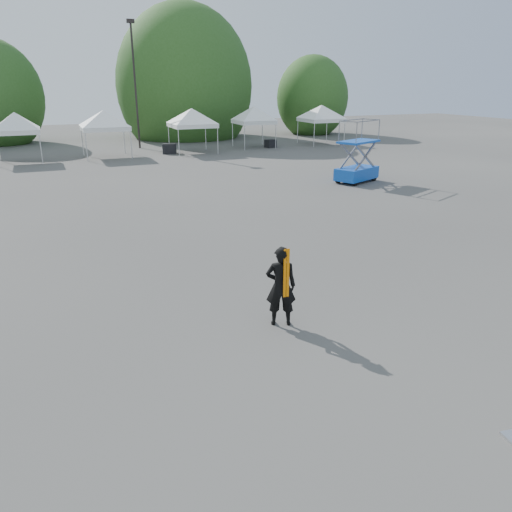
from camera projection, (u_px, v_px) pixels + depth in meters
name	position (u px, v px, depth m)	size (l,w,h in m)	color
ground	(259.00, 300.00, 12.67)	(120.00, 120.00, 0.00)	#474442
light_pole_east	(135.00, 78.00, 39.74)	(0.60, 0.25, 9.80)	black
tree_mid_e	(185.00, 86.00, 48.25)	(5.12, 5.12, 7.79)	#382314
tree_far_e	(312.00, 98.00, 51.72)	(3.84, 3.84, 5.84)	#382314
tent_d	(14.00, 116.00, 33.19)	(4.09, 4.09, 3.88)	silver
tent_e	(103.00, 114.00, 35.58)	(4.61, 4.61, 3.88)	silver
tent_f	(192.00, 112.00, 37.92)	(4.58, 4.58, 3.88)	silver
tent_g	(254.00, 110.00, 41.09)	(4.20, 4.20, 3.88)	silver
tent_h	(322.00, 108.00, 43.18)	(4.51, 4.51, 3.88)	silver
man	(281.00, 286.00, 11.12)	(0.80, 0.67, 1.87)	black
scissor_lift	(358.00, 151.00, 27.00)	(2.87, 2.21, 3.32)	#0D30B0
crate_mid	(169.00, 149.00, 38.21)	(0.98, 0.76, 0.76)	black
crate_east	(270.00, 144.00, 41.80)	(0.85, 0.66, 0.66)	black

